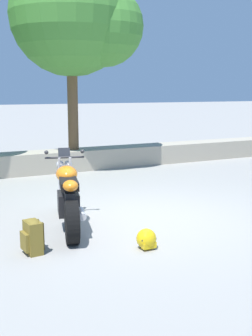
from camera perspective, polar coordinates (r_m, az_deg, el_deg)
ground_plane at (r=7.32m, az=2.29°, el=-6.70°), size 120.00×120.00×0.00m
stone_wall at (r=11.60m, az=-9.05°, el=0.94°), size 36.00×0.80×0.55m
motorcycle_orange_centre at (r=6.77m, az=-7.75°, el=-3.94°), size 0.83×2.03×1.18m
rider_backpack at (r=5.87m, az=-12.40°, el=-8.84°), size 0.28×0.32×0.47m
rider_helmet at (r=5.93m, az=2.78°, el=-9.46°), size 0.28×0.28×0.28m
leafy_tree_mid_right at (r=11.74m, az=-6.47°, el=19.39°), size 3.34×3.18×5.12m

